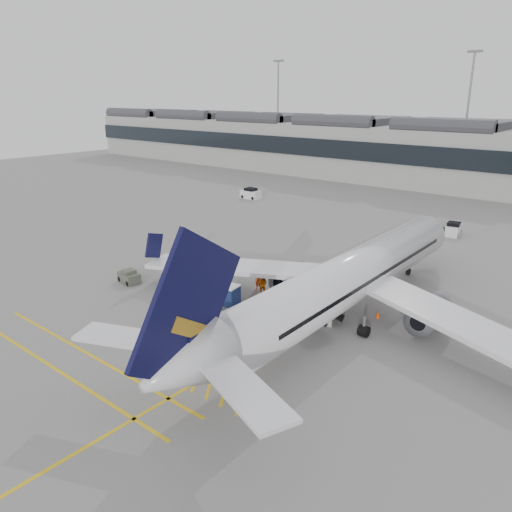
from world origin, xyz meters
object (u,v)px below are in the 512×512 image
Objects in this scene: baggage_cart_a at (228,295)px; ramp_agent_b at (263,284)px; ramp_agent_a at (259,280)px; belt_loader at (308,313)px; pushback_tug at (129,277)px; airliner_main at (347,280)px.

baggage_cart_a is 4.18m from ramp_agent_b.
ramp_agent_b reaches higher than ramp_agent_a.
belt_loader is 2.34× the size of baggage_cart_a.
baggage_cart_a is 1.10× the size of ramp_agent_b.
pushback_tug is at bearing 179.70° from baggage_cart_a.
ramp_agent_b is (0.89, -0.50, 0.03)m from ramp_agent_a.
baggage_cart_a is 0.85× the size of pushback_tug.
belt_loader is at bearing -42.53° from ramp_agent_a.
ramp_agent_b is (-6.18, 1.93, 0.38)m from belt_loader.
ramp_agent_b is at bearing 142.18° from belt_loader.
airliner_main reaches higher than ramp_agent_a.
airliner_main is 9.49m from ramp_agent_a.
baggage_cart_a is at bearing 17.65° from pushback_tug.
baggage_cart_a reaches higher than ramp_agent_a.
airliner_main is 20.95m from pushback_tug.
ramp_agent_b is at bearing -52.99° from ramp_agent_a.
belt_loader is at bearing 148.08° from ramp_agent_b.
pushback_tug is (-19.86, -6.12, -2.71)m from airliner_main.
airliner_main is 22.98× the size of ramp_agent_a.
belt_loader is at bearing 9.46° from baggage_cart_a.
baggage_cart_a reaches higher than belt_loader.
belt_loader reaches higher than pushback_tug.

